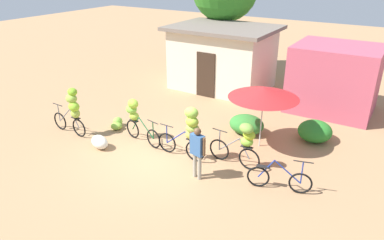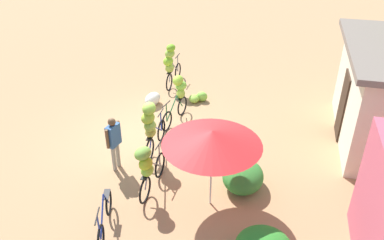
# 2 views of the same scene
# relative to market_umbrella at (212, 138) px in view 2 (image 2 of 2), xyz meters

# --- Properties ---
(ground_plane) EXTENTS (60.00, 60.00, 0.00)m
(ground_plane) POSITION_rel_market_umbrella_xyz_m (-2.38, -2.38, -1.88)
(ground_plane) COLOR #A87E55
(hedge_bush_front_left) EXTENTS (1.24, 1.02, 0.67)m
(hedge_bush_front_left) POSITION_rel_market_umbrella_xyz_m (-0.77, 0.68, -1.55)
(hedge_bush_front_left) COLOR #317E30
(hedge_bush_front_left) RESTS_ON ground
(market_umbrella) EXTENTS (2.23, 2.23, 2.06)m
(market_umbrella) POSITION_rel_market_umbrella_xyz_m (0.00, 0.00, 0.00)
(market_umbrella) COLOR beige
(market_umbrella) RESTS_ON ground
(bicycle_leftmost) EXTENTS (1.69, 0.49, 1.74)m
(bicycle_leftmost) POSITION_rel_market_umbrella_xyz_m (-5.82, -2.62, -0.86)
(bicycle_leftmost) COLOR black
(bicycle_leftmost) RESTS_ON ground
(bicycle_near_pile) EXTENTS (1.70, 0.50, 1.48)m
(bicycle_near_pile) POSITION_rel_market_umbrella_xyz_m (-3.74, -1.77, -1.00)
(bicycle_near_pile) COLOR black
(bicycle_near_pile) RESTS_ON ground
(bicycle_center_loaded) EXTENTS (1.72, 0.45, 1.74)m
(bicycle_center_loaded) POSITION_rel_market_umbrella_xyz_m (-1.52, -1.94, -0.84)
(bicycle_center_loaded) COLOR black
(bicycle_center_loaded) RESTS_ON ground
(bicycle_by_shop) EXTENTS (1.69, 0.51, 1.46)m
(bicycle_by_shop) POSITION_rel_market_umbrella_xyz_m (0.04, -1.52, -1.01)
(bicycle_by_shop) COLOR black
(bicycle_by_shop) RESTS_ON ground
(bicycle_rightmost) EXTENTS (1.67, 0.50, 0.97)m
(bicycle_rightmost) POSITION_rel_market_umbrella_xyz_m (1.38, -2.08, -1.54)
(bicycle_rightmost) COLOR black
(bicycle_rightmost) RESTS_ON ground
(banana_pile_on_ground) EXTENTS (0.61, 0.71, 0.34)m
(banana_pile_on_ground) POSITION_rel_market_umbrella_xyz_m (-4.99, -1.40, -1.73)
(banana_pile_on_ground) COLOR #81C140
(banana_pile_on_ground) RESTS_ON ground
(produce_sack) EXTENTS (0.79, 0.60, 0.44)m
(produce_sack) POSITION_rel_market_umbrella_xyz_m (-4.39, -2.88, -1.66)
(produce_sack) COLOR silver
(produce_sack) RESTS_ON ground
(person_vendor) EXTENTS (0.57, 0.29, 1.55)m
(person_vendor) POSITION_rel_market_umbrella_xyz_m (-0.78, -2.71, -0.94)
(person_vendor) COLOR gray
(person_vendor) RESTS_ON ground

